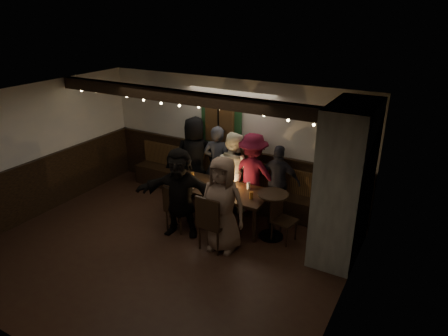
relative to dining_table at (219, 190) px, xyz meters
The scene contains 13 objects.
room 0.84m from the dining_table, ahead, with size 6.02×5.01×2.62m.
dining_table is the anchor object (origin of this frame).
chair_near_left 0.89m from the dining_table, 125.23° to the right, with size 0.44×0.44×0.90m.
chair_near_right 1.02m from the dining_table, 67.22° to the right, with size 0.49×0.49×1.03m.
chair_end 1.31m from the dining_table, ahead, with size 0.45×0.45×0.85m.
high_top 1.14m from the dining_table, ahead, with size 0.55×0.55×0.88m.
person_a 1.29m from the dining_table, 144.14° to the left, with size 0.87×0.57×1.79m, color black.
person_b 0.93m from the dining_table, 121.63° to the left, with size 0.61×0.40×1.68m, color #2E303A.
person_c 0.66m from the dining_table, 94.24° to the left, with size 0.80×0.62×1.65m, color white.
person_d 0.80m from the dining_table, 60.51° to the left, with size 1.08×0.62×1.67m, color #4E0C1E.
person_e 1.20m from the dining_table, 40.56° to the left, with size 0.87×0.36×1.48m, color #20202B.
person_f 0.86m from the dining_table, 116.33° to the right, with size 1.55×0.49×1.68m, color black.
person_g 0.98m from the dining_table, 56.01° to the right, with size 0.83×0.54×1.70m, color brown.
Camera 1 is at (3.82, -4.58, 3.96)m, focal length 32.00 mm.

